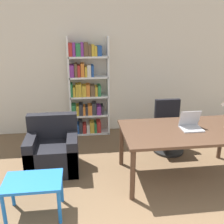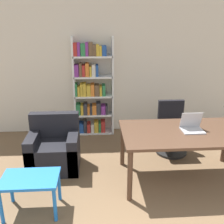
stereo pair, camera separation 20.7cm
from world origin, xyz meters
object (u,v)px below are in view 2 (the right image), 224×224
at_px(office_chair, 172,130).
at_px(bookshelf, 91,90).
at_px(armchair, 54,150).
at_px(side_table_blue, 30,183).
at_px(laptop, 192,127).
at_px(desk, 185,136).

distance_m(office_chair, bookshelf, 1.81).
bearing_deg(armchair, side_table_blue, -97.43).
height_order(laptop, armchair, laptop).
bearing_deg(office_chair, bookshelf, 146.73).
relative_size(desk, office_chair, 1.98).
xyz_separation_m(laptop, office_chair, (-0.02, 0.86, -0.42)).
relative_size(desk, bookshelf, 0.92).
xyz_separation_m(desk, armchair, (-1.97, 0.46, -0.39)).
bearing_deg(desk, laptop, 19.15).
xyz_separation_m(laptop, armchair, (-2.07, 0.43, -0.53)).
bearing_deg(bookshelf, side_table_blue, -106.89).
relative_size(office_chair, bookshelf, 0.47).
height_order(desk, bookshelf, bookshelf).
relative_size(office_chair, armchair, 1.08).
bearing_deg(side_table_blue, armchair, 82.57).
xyz_separation_m(desk, office_chair, (0.07, 0.89, -0.28)).
bearing_deg(laptop, bookshelf, 129.06).
height_order(laptop, office_chair, laptop).
distance_m(office_chair, side_table_blue, 2.64).
xyz_separation_m(side_table_blue, bookshelf, (0.74, 2.43, 0.53)).
xyz_separation_m(desk, side_table_blue, (-2.11, -0.59, -0.29)).
bearing_deg(bookshelf, armchair, -113.53).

